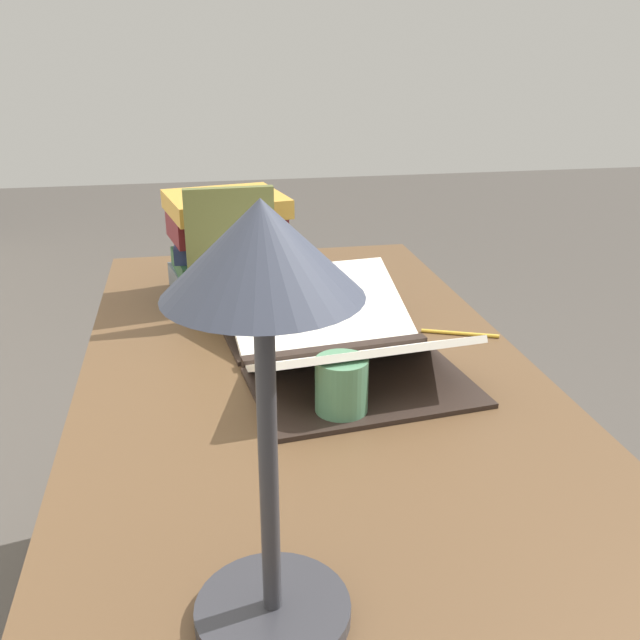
{
  "coord_description": "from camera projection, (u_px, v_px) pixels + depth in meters",
  "views": [
    {
      "loc": [
        -1.1,
        0.19,
        1.31
      ],
      "look_at": [
        0.02,
        -0.02,
        0.86
      ],
      "focal_mm": 40.0,
      "sensor_mm": 36.0,
      "label": 1
    }
  ],
  "objects": [
    {
      "name": "reading_desk",
      "position": [
        310.0,
        418.0,
        1.27
      ],
      "size": [
        1.5,
        0.78,
        0.78
      ],
      "color": "brown",
      "rests_on": "ground_plane"
    },
    {
      "name": "open_book",
      "position": [
        337.0,
        340.0,
        1.27
      ],
      "size": [
        0.55,
        0.41,
        0.11
      ],
      "rotation": [
        0.0,
        0.0,
        0.12
      ],
      "color": "black",
      "rests_on": "reading_desk"
    },
    {
      "name": "book_stack_tall",
      "position": [
        227.0,
        246.0,
        1.56
      ],
      "size": [
        0.26,
        0.27,
        0.22
      ],
      "color": "slate",
      "rests_on": "reading_desk"
    },
    {
      "name": "book_standing_upright",
      "position": [
        231.0,
        256.0,
        1.4
      ],
      "size": [
        0.03,
        0.17,
        0.27
      ],
      "rotation": [
        0.0,
        0.0,
        0.03
      ],
      "color": "brown",
      "rests_on": "reading_desk"
    },
    {
      "name": "reading_lamp",
      "position": [
        264.0,
        316.0,
        0.59
      ],
      "size": [
        0.17,
        0.17,
        0.42
      ],
      "color": "#2D2D33",
      "rests_on": "reading_desk"
    },
    {
      "name": "coffee_mug",
      "position": [
        341.0,
        387.0,
        1.07
      ],
      "size": [
        0.11,
        0.08,
        0.09
      ],
      "rotation": [
        0.0,
        0.0,
        0.3
      ],
      "color": "#4C7F5B",
      "rests_on": "reading_desk"
    },
    {
      "name": "pencil",
      "position": [
        460.0,
        333.0,
        1.37
      ],
      "size": [
        0.06,
        0.14,
        0.01
      ],
      "rotation": [
        0.0,
        0.0,
        -0.39
      ],
      "color": "gold",
      "rests_on": "reading_desk"
    }
  ]
}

